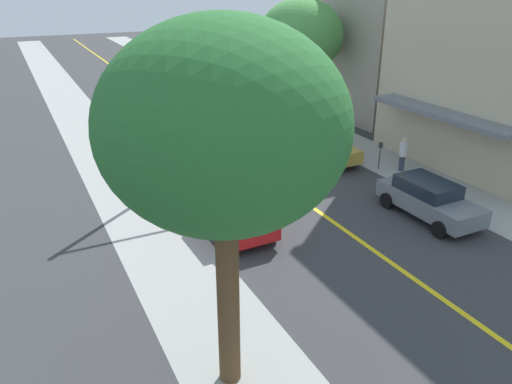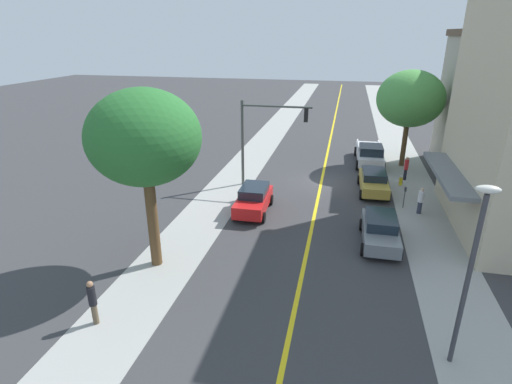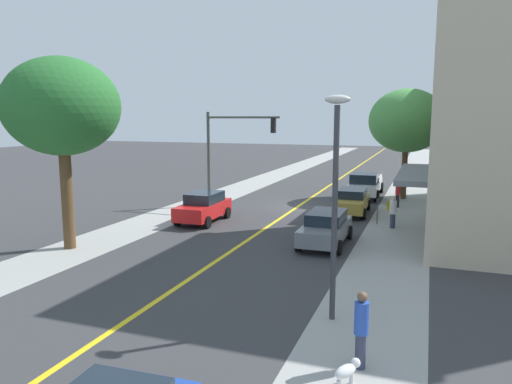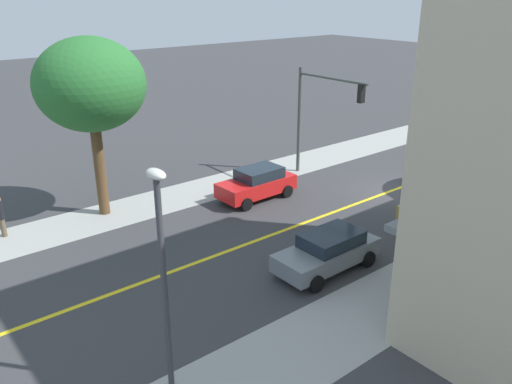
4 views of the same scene
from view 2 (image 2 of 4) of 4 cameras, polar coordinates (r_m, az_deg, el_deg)
name	(u,v)px [view 2 (image 2 of 4)]	position (r m, az deg, el deg)	size (l,w,h in m)	color
ground_plane	(321,183)	(30.15, 9.21, 1.28)	(140.00, 140.00, 0.00)	#38383A
sidewalk_left	(414,190)	(30.54, 21.43, 0.30)	(3.17, 126.00, 0.01)	#9E9E99
sidewalk_right	(236,176)	(31.12, -2.80, 2.21)	(3.17, 126.00, 0.01)	#9E9E99
road_centerline_stripe	(321,183)	(30.14, 9.21, 1.29)	(0.20, 126.00, 0.00)	yellow
brick_apartment_block	(506,104)	(36.25, 31.89, 10.49)	(8.42, 8.39, 10.60)	#A39989
street_tree_left_near	(144,138)	(17.90, -15.54, 7.33)	(4.90, 4.90, 8.26)	brown
street_tree_right_corner	(410,99)	(34.74, 20.99, 12.19)	(5.21, 5.21, 7.71)	brown
fire_hydrant	(401,180)	(31.02, 19.81, 1.57)	(0.44, 0.24, 0.76)	yellow
parking_meter	(405,194)	(26.86, 20.29, -0.30)	(0.12, 0.18, 1.39)	#4C4C51
traffic_light_mast	(264,130)	(28.08, 1.09, 8.82)	(4.89, 0.32, 6.07)	#474C47
street_lamp	(472,260)	(13.97, 28.27, -8.44)	(0.70, 0.36, 6.32)	#38383D
red_sedan_right_curb	(254,199)	(24.68, -0.34, -0.99)	(2.01, 4.14, 1.62)	red
grey_sedan_left_curb	(380,229)	(22.02, 17.16, -5.07)	(1.97, 4.36, 1.50)	slate
gold_sedan_left_curb	(374,181)	(29.02, 16.29, 1.51)	(2.08, 4.52, 1.48)	#B29338
white_pickup_truck	(370,153)	(35.25, 15.76, 5.26)	(2.39, 6.13, 1.80)	silver
pedestrian_black_shirt	(93,301)	(16.68, -22.10, -14.07)	(0.30, 0.30, 1.86)	brown
pedestrian_white_shirt	(421,200)	(26.40, 22.27, -1.05)	(0.36, 0.36, 1.66)	#33384C
pedestrian_red_shirt	(406,168)	(32.08, 20.46, 3.26)	(0.30, 0.30, 1.80)	black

